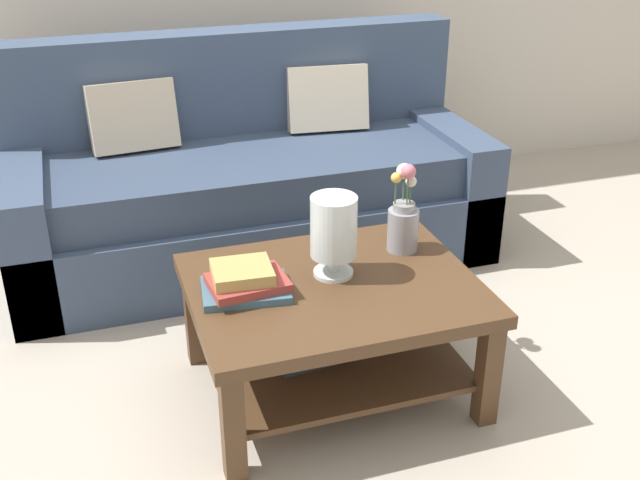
% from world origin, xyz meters
% --- Properties ---
extents(ground_plane, '(10.00, 10.00, 0.00)m').
position_xyz_m(ground_plane, '(0.00, 0.00, 0.00)').
color(ground_plane, '#ADA393').
extents(couch, '(2.26, 0.90, 1.06)m').
position_xyz_m(couch, '(0.01, 0.77, 0.36)').
color(couch, '#384760').
rests_on(couch, ground).
extents(coffee_table, '(1.01, 0.80, 0.46)m').
position_xyz_m(coffee_table, '(0.03, -0.44, 0.33)').
color(coffee_table, '#4C331E').
rests_on(coffee_table, ground).
extents(book_stack_main, '(0.32, 0.25, 0.10)m').
position_xyz_m(book_stack_main, '(-0.28, -0.41, 0.50)').
color(book_stack_main, '#3D6075').
rests_on(book_stack_main, coffee_table).
extents(glass_hurricane_vase, '(0.17, 0.17, 0.30)m').
position_xyz_m(glass_hurricane_vase, '(0.05, -0.38, 0.63)').
color(glass_hurricane_vase, silver).
rests_on(glass_hurricane_vase, coffee_table).
extents(flower_pitcher, '(0.12, 0.12, 0.35)m').
position_xyz_m(flower_pitcher, '(0.37, -0.27, 0.58)').
color(flower_pitcher, gray).
rests_on(flower_pitcher, coffee_table).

